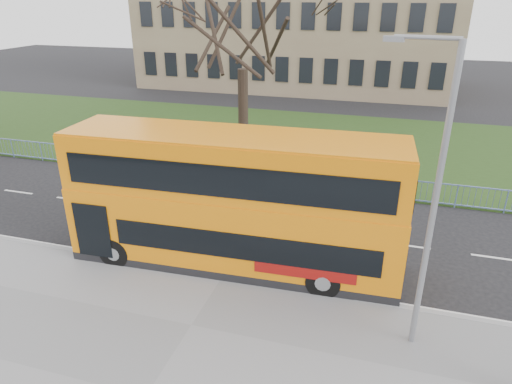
# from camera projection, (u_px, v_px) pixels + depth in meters

# --- Properties ---
(ground) EXTENTS (120.00, 120.00, 0.00)m
(ground) POSITION_uv_depth(u_px,v_px,m) (238.00, 255.00, 16.66)
(ground) COLOR black
(ground) RESTS_ON ground
(kerb) EXTENTS (80.00, 0.20, 0.14)m
(kerb) POSITION_uv_depth(u_px,v_px,m) (223.00, 277.00, 15.27)
(kerb) COLOR gray
(kerb) RESTS_ON ground
(grass_verge) EXTENTS (80.00, 15.40, 0.08)m
(grass_verge) POSITION_uv_depth(u_px,v_px,m) (309.00, 142.00, 29.21)
(grass_verge) COLOR #233A15
(grass_verge) RESTS_ON ground
(guard_railing) EXTENTS (40.00, 0.12, 1.10)m
(guard_railing) POSITION_uv_depth(u_px,v_px,m) (281.00, 177.00, 22.24)
(guard_railing) COLOR #6985BB
(guard_railing) RESTS_ON ground
(bare_tree) EXTENTS (8.39, 8.39, 11.99)m
(bare_tree) POSITION_uv_depth(u_px,v_px,m) (242.00, 50.00, 23.80)
(bare_tree) COLOR black
(bare_tree) RESTS_ON grass_verge
(civic_building) EXTENTS (30.00, 15.00, 14.00)m
(civic_building) POSITION_uv_depth(u_px,v_px,m) (300.00, 13.00, 45.91)
(civic_building) COLOR #826D53
(civic_building) RESTS_ON ground
(yellow_bus) EXTENTS (11.24, 3.13, 4.67)m
(yellow_bus) POSITION_uv_depth(u_px,v_px,m) (233.00, 199.00, 15.19)
(yellow_bus) COLOR orange
(yellow_bus) RESTS_ON ground
(street_lamp) EXTENTS (1.67, 0.35, 7.87)m
(street_lamp) POSITION_uv_depth(u_px,v_px,m) (432.00, 195.00, 10.72)
(street_lamp) COLOR gray
(street_lamp) RESTS_ON pavement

